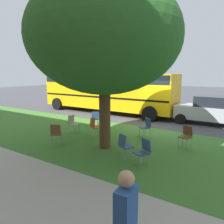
{
  "coord_description": "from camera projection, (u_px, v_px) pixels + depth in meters",
  "views": [
    {
      "loc": [
        -3.72,
        10.5,
        2.91
      ],
      "look_at": [
        1.66,
        1.9,
        1.01
      ],
      "focal_mm": 33.0,
      "sensor_mm": 36.0,
      "label": 1
    }
  ],
  "objects": [
    {
      "name": "chair_0",
      "position": [
        73.0,
        122.0,
        10.23
      ],
      "size": [
        0.44,
        0.44,
        0.88
      ],
      "color": "#ADA393",
      "rests_on": "ground"
    },
    {
      "name": "chair_3",
      "position": [
        186.0,
        135.0,
        8.15
      ],
      "size": [
        0.52,
        0.52,
        0.88
      ],
      "color": "brown",
      "rests_on": "ground"
    },
    {
      "name": "sidewalk_strip",
      "position": [
        44.0,
        198.0,
        4.89
      ],
      "size": [
        48.0,
        2.8,
        0.01
      ],
      "primitive_type": "cube",
      "color": "#ADA89E",
      "rests_on": "ground"
    },
    {
      "name": "chair_5",
      "position": [
        95.0,
        118.0,
        11.32
      ],
      "size": [
        0.59,
        0.59,
        0.88
      ],
      "color": "#335184",
      "rests_on": "ground"
    },
    {
      "name": "chair_2",
      "position": [
        143.0,
        150.0,
        6.49
      ],
      "size": [
        0.56,
        0.56,
        0.88
      ],
      "color": "#335184",
      "rests_on": "ground"
    },
    {
      "name": "ground",
      "position": [
        156.0,
        128.0,
        11.22
      ],
      "size": [
        80.0,
        80.0,
        0.0
      ],
      "primitive_type": "plane",
      "color": "#424247"
    },
    {
      "name": "chair_6",
      "position": [
        56.0,
        133.0,
        8.46
      ],
      "size": [
        0.58,
        0.58,
        0.88
      ],
      "color": "brown",
      "rests_on": "ground"
    },
    {
      "name": "pedestrian_1",
      "position": [
        126.0,
        224.0,
        2.76
      ],
      "size": [
        0.22,
        0.37,
        1.69
      ],
      "color": "#726659",
      "rests_on": "ground"
    },
    {
      "name": "chair_4",
      "position": [
        95.0,
        126.0,
        9.58
      ],
      "size": [
        0.55,
        0.55,
        0.88
      ],
      "color": "#C64C1E",
      "rests_on": "ground"
    },
    {
      "name": "street_tree",
      "position": [
        104.0,
        39.0,
        7.49
      ],
      "size": [
        5.56,
        5.56,
        6.23
      ],
      "color": "brown",
      "rests_on": "ground"
    },
    {
      "name": "chair_1",
      "position": [
        125.0,
        144.0,
        7.05
      ],
      "size": [
        0.56,
        0.56,
        0.88
      ],
      "color": "#335184",
      "rests_on": "ground"
    },
    {
      "name": "parked_car",
      "position": [
        210.0,
        110.0,
        11.88
      ],
      "size": [
        3.7,
        1.92,
        1.65
      ],
      "color": "#ADB2B7",
      "rests_on": "ground"
    },
    {
      "name": "chair_7",
      "position": [
        146.0,
        126.0,
        9.57
      ],
      "size": [
        0.58,
        0.58,
        0.88
      ],
      "color": "#335184",
      "rests_on": "ground"
    },
    {
      "name": "grass_verge",
      "position": [
        129.0,
        145.0,
        8.56
      ],
      "size": [
        48.0,
        6.0,
        0.01
      ],
      "primitive_type": "cube",
      "color": "#3D752D",
      "rests_on": "ground"
    },
    {
      "name": "school_bus",
      "position": [
        107.0,
        89.0,
        15.51
      ],
      "size": [
        10.4,
        2.8,
        2.88
      ],
      "color": "yellow",
      "rests_on": "ground"
    }
  ]
}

